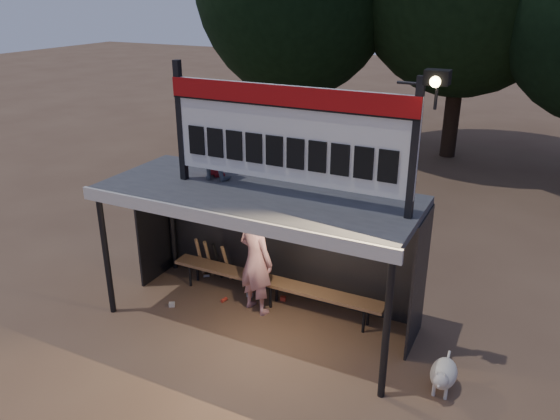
# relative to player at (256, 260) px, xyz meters

# --- Properties ---
(ground) EXTENTS (80.00, 80.00, 0.00)m
(ground) POSITION_rel_player_xyz_m (0.19, -0.26, -0.96)
(ground) COLOR brown
(ground) RESTS_ON ground
(player) EXTENTS (0.80, 0.64, 1.92)m
(player) POSITION_rel_player_xyz_m (0.00, 0.00, 0.00)
(player) COLOR white
(player) RESTS_ON ground
(child_a) EXTENTS (0.61, 0.50, 1.17)m
(child_a) POSITION_rel_player_xyz_m (-0.73, -0.02, 1.95)
(child_a) COLOR gray
(child_a) RESTS_ON dugout_shelter
(child_b) EXTENTS (0.51, 0.45, 0.87)m
(child_b) POSITION_rel_player_xyz_m (-0.79, 0.12, 1.79)
(child_b) COLOR #AB1A21
(child_b) RESTS_ON dugout_shelter
(dugout_shelter) EXTENTS (5.10, 2.08, 2.32)m
(dugout_shelter) POSITION_rel_player_xyz_m (0.19, -0.02, 0.89)
(dugout_shelter) COLOR #3E3E41
(dugout_shelter) RESTS_ON ground
(scoreboard_assembly) EXTENTS (4.10, 0.27, 1.99)m
(scoreboard_assembly) POSITION_rel_player_xyz_m (0.75, -0.27, 2.36)
(scoreboard_assembly) COLOR black
(scoreboard_assembly) RESTS_ON dugout_shelter
(bench) EXTENTS (4.00, 0.35, 0.48)m
(bench) POSITION_rel_player_xyz_m (0.19, 0.29, -0.53)
(bench) COLOR olive
(bench) RESTS_ON ground
(dog) EXTENTS (0.36, 0.81, 0.49)m
(dog) POSITION_rel_player_xyz_m (3.32, -0.70, -0.68)
(dog) COLOR silver
(dog) RESTS_ON ground
(bats) EXTENTS (0.68, 0.35, 0.84)m
(bats) POSITION_rel_player_xyz_m (-1.24, 0.56, -0.53)
(bats) COLOR #9F724A
(bats) RESTS_ON ground
(litter) EXTENTS (1.84, 1.28, 0.08)m
(litter) POSITION_rel_player_xyz_m (-0.69, 0.14, -0.92)
(litter) COLOR red
(litter) RESTS_ON ground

